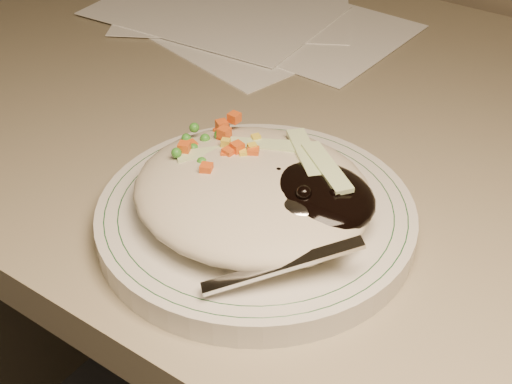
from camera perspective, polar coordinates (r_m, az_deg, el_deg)
The scene contains 5 objects.
desk at distance 0.82m, azimuth 14.35°, elevation -9.23°, with size 1.40×0.70×0.74m.
plate at distance 0.58m, azimuth 0.00°, elevation -2.07°, with size 0.26×0.26×0.02m, color silver.
plate_rim at distance 0.57m, azimuth -0.00°, elevation -1.29°, with size 0.24×0.24×0.00m.
meal at distance 0.55m, azimuth 0.31°, elevation 0.27°, with size 0.21×0.19×0.05m.
papers at distance 0.95m, azimuth -1.15°, elevation 13.89°, with size 0.42×0.35×0.00m.
Camera 1 is at (0.16, 0.82, 1.11)m, focal length 50.00 mm.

